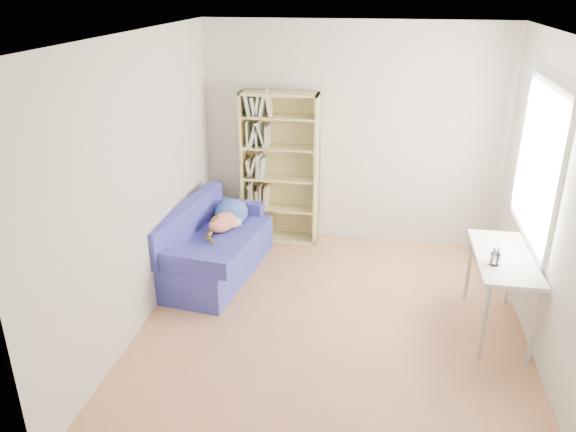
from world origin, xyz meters
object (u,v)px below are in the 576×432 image
(pen_cup, at_px, (495,258))
(desk, at_px, (503,265))
(sofa, at_px, (214,246))
(bookshelf, at_px, (280,174))

(pen_cup, bearing_deg, desk, 56.82)
(sofa, relative_size, bookshelf, 0.94)
(bookshelf, distance_m, desk, 2.82)
(sofa, bearing_deg, bookshelf, 68.15)
(bookshelf, bearing_deg, pen_cup, -39.39)
(sofa, xyz_separation_m, desk, (2.86, -0.64, 0.35))
(sofa, bearing_deg, pen_cup, -9.00)
(desk, xyz_separation_m, pen_cup, (-0.12, -0.19, 0.15))
(sofa, relative_size, pen_cup, 10.12)
(desk, bearing_deg, pen_cup, -123.18)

